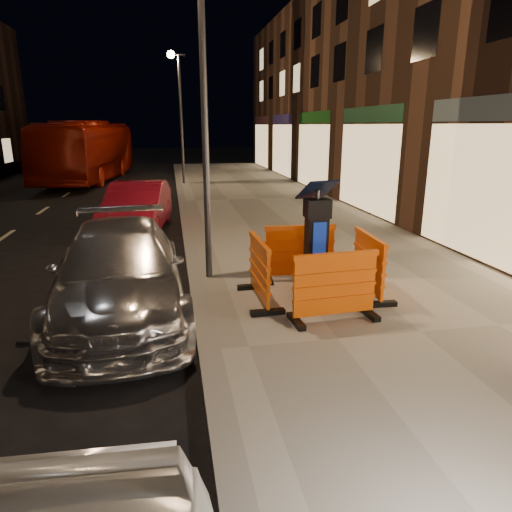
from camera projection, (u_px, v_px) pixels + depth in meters
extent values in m
plane|color=black|center=(210.00, 360.00, 5.99)|extent=(120.00, 120.00, 0.00)
cube|color=gray|center=(420.00, 336.00, 6.49)|extent=(6.00, 60.00, 0.15)
cube|color=slate|center=(210.00, 355.00, 5.97)|extent=(0.30, 60.00, 0.15)
cube|color=black|center=(316.00, 244.00, 7.51)|extent=(0.60, 0.60, 1.88)
cube|color=#F95D08|center=(335.00, 287.00, 6.73)|extent=(1.38, 0.65, 1.05)
cube|color=#F95D08|center=(300.00, 253.00, 8.52)|extent=(1.38, 0.64, 1.05)
cube|color=#F95D08|center=(260.00, 271.00, 7.46)|extent=(0.58, 1.36, 1.05)
cube|color=#F95D08|center=(368.00, 265.00, 7.79)|extent=(0.61, 1.37, 1.05)
imported|color=silver|center=(123.00, 312.00, 7.52)|extent=(2.31, 5.02, 1.42)
imported|color=maroon|center=(139.00, 231.00, 13.26)|extent=(1.94, 4.40, 1.41)
imported|color=maroon|center=(92.00, 180.00, 25.44)|extent=(3.83, 11.65, 3.19)
cylinder|color=#3F3F44|center=(204.00, 115.00, 8.00)|extent=(0.12, 0.12, 6.00)
cylinder|color=#3F3F44|center=(181.00, 121.00, 22.17)|extent=(0.12, 0.12, 6.00)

